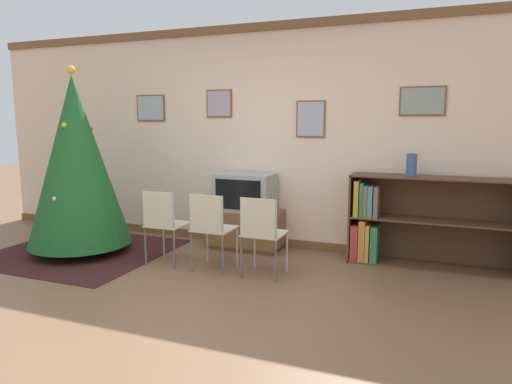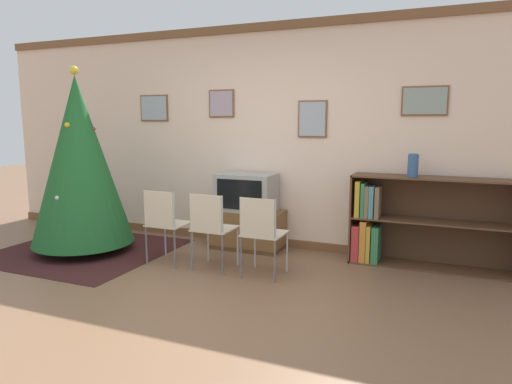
{
  "view_description": "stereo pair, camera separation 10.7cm",
  "coord_description": "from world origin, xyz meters",
  "px_view_note": "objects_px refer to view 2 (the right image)",
  "views": [
    {
      "loc": [
        1.89,
        -3.04,
        1.56
      ],
      "look_at": [
        0.22,
        1.23,
        0.84
      ],
      "focal_mm": 32.0,
      "sensor_mm": 36.0,
      "label": 1
    },
    {
      "loc": [
        1.98,
        -3.0,
        1.56
      ],
      "look_at": [
        0.22,
        1.23,
        0.84
      ],
      "focal_mm": 32.0,
      "sensor_mm": 36.0,
      "label": 2
    }
  ],
  "objects_px": {
    "television": "(246,192)",
    "folding_chair_right": "(261,231)",
    "vase": "(413,165)",
    "christmas_tree": "(79,161)",
    "folding_chair_left": "(165,222)",
    "tv_console": "(247,229)",
    "folding_chair_center": "(211,226)",
    "bookshelf": "(405,223)"
  },
  "relations": [
    {
      "from": "folding_chair_center",
      "to": "vase",
      "type": "distance_m",
      "value": 2.19
    },
    {
      "from": "folding_chair_right",
      "to": "bookshelf",
      "type": "bearing_deg",
      "value": 37.55
    },
    {
      "from": "christmas_tree",
      "to": "folding_chair_right",
      "type": "relative_size",
      "value": 2.63
    },
    {
      "from": "television",
      "to": "folding_chair_left",
      "type": "relative_size",
      "value": 0.85
    },
    {
      "from": "tv_console",
      "to": "folding_chair_right",
      "type": "relative_size",
      "value": 1.1
    },
    {
      "from": "christmas_tree",
      "to": "folding_chair_right",
      "type": "bearing_deg",
      "value": -1.45
    },
    {
      "from": "christmas_tree",
      "to": "folding_chair_center",
      "type": "distance_m",
      "value": 1.86
    },
    {
      "from": "tv_console",
      "to": "folding_chair_center",
      "type": "relative_size",
      "value": 1.1
    },
    {
      "from": "christmas_tree",
      "to": "folding_chair_right",
      "type": "distance_m",
      "value": 2.4
    },
    {
      "from": "folding_chair_right",
      "to": "vase",
      "type": "bearing_deg",
      "value": 34.68
    },
    {
      "from": "christmas_tree",
      "to": "folding_chair_left",
      "type": "height_order",
      "value": "christmas_tree"
    },
    {
      "from": "christmas_tree",
      "to": "tv_console",
      "type": "height_order",
      "value": "christmas_tree"
    },
    {
      "from": "tv_console",
      "to": "folding_chair_right",
      "type": "bearing_deg",
      "value": -58.45
    },
    {
      "from": "tv_console",
      "to": "vase",
      "type": "height_order",
      "value": "vase"
    },
    {
      "from": "folding_chair_right",
      "to": "vase",
      "type": "relative_size",
      "value": 3.38
    },
    {
      "from": "folding_chair_center",
      "to": "vase",
      "type": "xyz_separation_m",
      "value": [
        1.89,
        0.92,
        0.62
      ]
    },
    {
      "from": "folding_chair_right",
      "to": "tv_console",
      "type": "bearing_deg",
      "value": 121.55
    },
    {
      "from": "television",
      "to": "folding_chair_center",
      "type": "xyz_separation_m",
      "value": [
        0.0,
        -0.91,
        -0.23
      ]
    },
    {
      "from": "folding_chair_left",
      "to": "bookshelf",
      "type": "relative_size",
      "value": 0.48
    },
    {
      "from": "television",
      "to": "bookshelf",
      "type": "height_order",
      "value": "bookshelf"
    },
    {
      "from": "christmas_tree",
      "to": "television",
      "type": "bearing_deg",
      "value": 25.96
    },
    {
      "from": "television",
      "to": "folding_chair_right",
      "type": "distance_m",
      "value": 1.1
    },
    {
      "from": "folding_chair_left",
      "to": "bookshelf",
      "type": "height_order",
      "value": "bookshelf"
    },
    {
      "from": "christmas_tree",
      "to": "vase",
      "type": "height_order",
      "value": "christmas_tree"
    },
    {
      "from": "folding_chair_right",
      "to": "vase",
      "type": "xyz_separation_m",
      "value": [
        1.33,
        0.92,
        0.62
      ]
    },
    {
      "from": "folding_chair_right",
      "to": "bookshelf",
      "type": "xyz_separation_m",
      "value": [
        1.28,
        0.98,
        -0.01
      ]
    },
    {
      "from": "tv_console",
      "to": "television",
      "type": "distance_m",
      "value": 0.46
    },
    {
      "from": "tv_console",
      "to": "television",
      "type": "height_order",
      "value": "television"
    },
    {
      "from": "television",
      "to": "folding_chair_left",
      "type": "height_order",
      "value": "television"
    },
    {
      "from": "vase",
      "to": "folding_chair_right",
      "type": "bearing_deg",
      "value": -145.32
    },
    {
      "from": "tv_console",
      "to": "folding_chair_left",
      "type": "bearing_deg",
      "value": -121.55
    },
    {
      "from": "folding_chair_left",
      "to": "vase",
      "type": "distance_m",
      "value": 2.69
    },
    {
      "from": "christmas_tree",
      "to": "folding_chair_right",
      "type": "xyz_separation_m",
      "value": [
        2.32,
        -0.06,
        -0.61
      ]
    },
    {
      "from": "folding_chair_left",
      "to": "folding_chair_right",
      "type": "xyz_separation_m",
      "value": [
        1.13,
        0.0,
        0.0
      ]
    },
    {
      "from": "television",
      "to": "folding_chair_right",
      "type": "xyz_separation_m",
      "value": [
        0.56,
        -0.91,
        -0.23
      ]
    },
    {
      "from": "tv_console",
      "to": "vase",
      "type": "relative_size",
      "value": 3.71
    },
    {
      "from": "vase",
      "to": "folding_chair_left",
      "type": "bearing_deg",
      "value": -159.48
    },
    {
      "from": "television",
      "to": "folding_chair_center",
      "type": "bearing_deg",
      "value": -90.0
    },
    {
      "from": "folding_chair_left",
      "to": "bookshelf",
      "type": "xyz_separation_m",
      "value": [
        2.4,
        0.98,
        -0.01
      ]
    },
    {
      "from": "bookshelf",
      "to": "christmas_tree",
      "type": "bearing_deg",
      "value": -165.62
    },
    {
      "from": "bookshelf",
      "to": "folding_chair_left",
      "type": "bearing_deg",
      "value": -157.79
    },
    {
      "from": "christmas_tree",
      "to": "television",
      "type": "distance_m",
      "value": 1.99
    }
  ]
}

